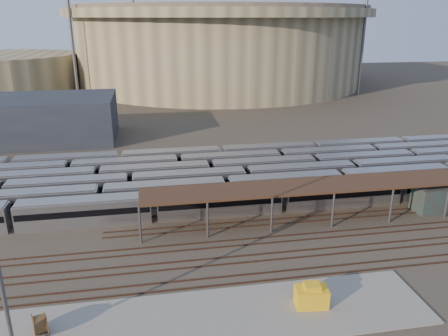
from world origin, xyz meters
TOP-DOWN VIEW (x-y plane):
  - ground at (0.00, 0.00)m, footprint 420.00×420.00m
  - apron at (-5.00, -15.00)m, footprint 50.00×9.00m
  - subway_trains at (-0.18, 18.50)m, footprint 128.71×23.90m
  - inspection_shed at (22.00, 4.00)m, footprint 60.30×6.00m
  - empty_tracks at (0.00, -5.00)m, footprint 170.00×9.62m
  - stadium at (25.00, 140.00)m, footprint 124.00×124.00m
  - secondary_arena at (-60.00, 130.00)m, footprint 56.00×56.00m
  - service_building at (-35.00, 55.00)m, footprint 42.00×20.00m
  - floodlight_0 at (-30.00, 110.00)m, footprint 4.00×1.00m
  - floodlight_2 at (70.00, 100.00)m, footprint 4.00×1.00m
  - floodlight_3 at (-10.00, 160.00)m, footprint 4.00×1.00m
  - cable_reel_west at (-16.82, -14.51)m, footprint 1.78×2.28m
  - yellow_equipment at (8.61, -14.86)m, footprint 3.33×2.28m

SIDE VIEW (x-z plane):
  - ground at x=0.00m, z-range 0.00..0.00m
  - empty_tracks at x=0.00m, z-range 0.00..0.18m
  - apron at x=-5.00m, z-range 0.00..0.20m
  - yellow_equipment at x=8.61m, z-range 0.20..2.16m
  - cable_reel_west at x=-16.82m, z-range 0.20..2.21m
  - subway_trains at x=-0.18m, z-range 0.00..3.60m
  - inspection_shed at x=22.00m, z-range 2.33..7.63m
  - service_building at x=-35.00m, z-range 0.00..10.00m
  - secondary_arena at x=-60.00m, z-range 0.00..14.00m
  - stadium at x=25.00m, z-range 0.22..32.72m
  - floodlight_0 at x=-30.00m, z-range 1.45..39.85m
  - floodlight_2 at x=70.00m, z-range 1.45..39.85m
  - floodlight_3 at x=-10.00m, z-range 1.45..39.85m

